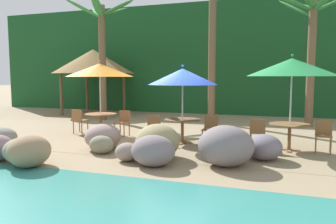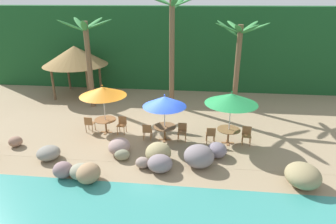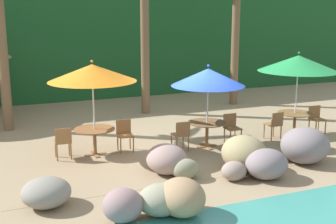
# 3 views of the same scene
# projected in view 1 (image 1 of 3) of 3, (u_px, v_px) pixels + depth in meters

# --- Properties ---
(ground_plane) EXTENTS (120.00, 120.00, 0.00)m
(ground_plane) POSITION_uv_depth(u_px,v_px,m) (169.00, 140.00, 10.75)
(ground_plane) COLOR #937F60
(terrace_deck) EXTENTS (18.00, 5.20, 0.01)m
(terrace_deck) POSITION_uv_depth(u_px,v_px,m) (169.00, 140.00, 10.75)
(terrace_deck) COLOR #937F60
(terrace_deck) RESTS_ON ground
(foliage_backdrop) EXTENTS (28.00, 2.40, 6.00)m
(foliage_backdrop) POSITION_uv_depth(u_px,v_px,m) (222.00, 59.00, 18.88)
(foliage_backdrop) COLOR #194C23
(foliage_backdrop) RESTS_ON ground
(rock_seawall) EXTENTS (15.52, 3.39, 0.93)m
(rock_seawall) POSITION_uv_depth(u_px,v_px,m) (102.00, 144.00, 8.33)
(rock_seawall) COLOR gray
(rock_seawall) RESTS_ON ground
(umbrella_orange) EXTENTS (2.33, 2.33, 2.59)m
(umbrella_orange) POSITION_uv_depth(u_px,v_px,m) (100.00, 70.00, 11.54)
(umbrella_orange) COLOR silver
(umbrella_orange) RESTS_ON ground
(dining_table_orange) EXTENTS (1.10, 1.10, 0.74)m
(dining_table_orange) POSITION_uv_depth(u_px,v_px,m) (101.00, 117.00, 11.71)
(dining_table_orange) COLOR brown
(dining_table_orange) RESTS_ON ground
(chair_orange_seaward) EXTENTS (0.44, 0.45, 0.87)m
(chair_orange_seaward) POSITION_uv_depth(u_px,v_px,m) (123.00, 121.00, 11.49)
(chair_orange_seaward) COLOR olive
(chair_orange_seaward) RESTS_ON ground
(chair_orange_inland) EXTENTS (0.44, 0.44, 0.87)m
(chair_orange_inland) POSITION_uv_depth(u_px,v_px,m) (79.00, 119.00, 11.95)
(chair_orange_inland) COLOR olive
(chair_orange_inland) RESTS_ON ground
(umbrella_blue) EXTENTS (2.08, 2.08, 2.38)m
(umbrella_blue) POSITION_uv_depth(u_px,v_px,m) (183.00, 77.00, 10.05)
(umbrella_blue) COLOR silver
(umbrella_blue) RESTS_ON ground
(dining_table_blue) EXTENTS (1.10, 1.10, 0.74)m
(dining_table_blue) POSITION_uv_depth(u_px,v_px,m) (182.00, 123.00, 10.20)
(dining_table_blue) COLOR brown
(dining_table_blue) RESTS_ON ground
(chair_blue_seaward) EXTENTS (0.42, 0.43, 0.87)m
(chair_blue_seaward) POSITION_uv_depth(u_px,v_px,m) (210.00, 128.00, 10.01)
(chair_blue_seaward) COLOR olive
(chair_blue_seaward) RESTS_ON ground
(chair_blue_inland) EXTENTS (0.43, 0.43, 0.87)m
(chair_blue_inland) POSITION_uv_depth(u_px,v_px,m) (155.00, 126.00, 10.39)
(chair_blue_inland) COLOR olive
(chair_blue_inland) RESTS_ON ground
(umbrella_green) EXTENTS (2.43, 2.43, 2.63)m
(umbrella_green) POSITION_uv_depth(u_px,v_px,m) (292.00, 67.00, 9.02)
(umbrella_green) COLOR silver
(umbrella_green) RESTS_ON ground
(dining_table_green) EXTENTS (1.10, 1.10, 0.74)m
(dining_table_green) POSITION_uv_depth(u_px,v_px,m) (290.00, 128.00, 9.20)
(dining_table_green) COLOR brown
(dining_table_green) RESTS_ON ground
(chair_green_seaward) EXTENTS (0.45, 0.46, 0.87)m
(chair_green_seaward) POSITION_uv_depth(u_px,v_px,m) (324.00, 134.00, 8.95)
(chair_green_seaward) COLOR olive
(chair_green_seaward) RESTS_ON ground
(chair_green_inland) EXTENTS (0.45, 0.45, 0.87)m
(chair_green_inland) POSITION_uv_depth(u_px,v_px,m) (257.00, 131.00, 9.35)
(chair_green_inland) COLOR olive
(chair_green_inland) RESTS_ON ground
(palm_tree_nearest) EXTENTS (2.95, 3.21, 5.47)m
(palm_tree_nearest) POSITION_uv_depth(u_px,v_px,m) (102.00, 42.00, 15.50)
(palm_tree_nearest) COLOR brown
(palm_tree_nearest) RESTS_ON ground
(palm_tree_second) EXTENTS (3.75, 3.69, 6.90)m
(palm_tree_second) POSITION_uv_depth(u_px,v_px,m) (213.00, 18.00, 14.39)
(palm_tree_second) COLOR brown
(palm_tree_second) RESTS_ON ground
(palm_tree_third) EXTENTS (3.22, 3.23, 5.31)m
(palm_tree_third) POSITION_uv_depth(u_px,v_px,m) (312.00, 34.00, 13.32)
(palm_tree_third) COLOR brown
(palm_tree_third) RESTS_ON ground
(palapa_hut) EXTENTS (4.44, 4.44, 3.49)m
(palapa_hut) POSITION_uv_depth(u_px,v_px,m) (93.00, 62.00, 18.22)
(palapa_hut) COLOR brown
(palapa_hut) RESTS_ON ground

